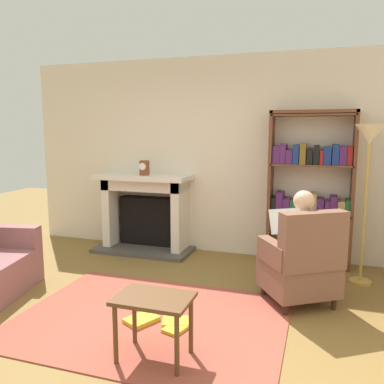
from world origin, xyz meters
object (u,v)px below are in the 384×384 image
(fireplace, at_px, (146,210))
(seated_reader, at_px, (297,241))
(mantel_clock, at_px, (144,168))
(bookshelf, at_px, (311,194))
(side_table, at_px, (154,307))
(armchair_reading, at_px, (302,263))
(floor_lamp, at_px, (369,149))

(fireplace, height_order, seated_reader, seated_reader)
(mantel_clock, height_order, seated_reader, mantel_clock)
(mantel_clock, height_order, bookshelf, bookshelf)
(side_table, bearing_deg, seated_reader, 56.65)
(armchair_reading, relative_size, side_table, 1.73)
(fireplace, distance_m, seated_reader, 2.45)
(side_table, height_order, floor_lamp, floor_lamp)
(seated_reader, bearing_deg, mantel_clock, -59.11)
(armchair_reading, bearing_deg, mantel_clock, -60.50)
(fireplace, height_order, armchair_reading, fireplace)
(fireplace, bearing_deg, mantel_clock, -72.59)
(bookshelf, bearing_deg, floor_lamp, -39.26)
(armchair_reading, bearing_deg, seated_reader, -90.00)
(bookshelf, relative_size, side_table, 3.48)
(fireplace, bearing_deg, side_table, -64.26)
(bookshelf, bearing_deg, seated_reader, -94.18)
(mantel_clock, bearing_deg, armchair_reading, -27.56)
(armchair_reading, height_order, side_table, armchair_reading)
(bookshelf, bearing_deg, mantel_clock, -176.51)
(fireplace, xyz_separation_m, armchair_reading, (2.23, -1.25, -0.15))
(side_table, xyz_separation_m, floor_lamp, (1.60, 2.12, 1.09))
(side_table, bearing_deg, armchair_reading, 52.91)
(seated_reader, bearing_deg, side_table, 23.71)
(bookshelf, xyz_separation_m, seated_reader, (-0.09, -1.18, -0.30))
(seated_reader, height_order, side_table, seated_reader)
(floor_lamp, bearing_deg, seated_reader, -133.76)
(mantel_clock, bearing_deg, floor_lamp, -7.00)
(side_table, bearing_deg, mantel_clock, 116.05)
(armchair_reading, bearing_deg, side_table, 19.97)
(seated_reader, distance_m, side_table, 1.70)
(seated_reader, bearing_deg, bookshelf, -127.12)
(bookshelf, bearing_deg, side_table, -111.37)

